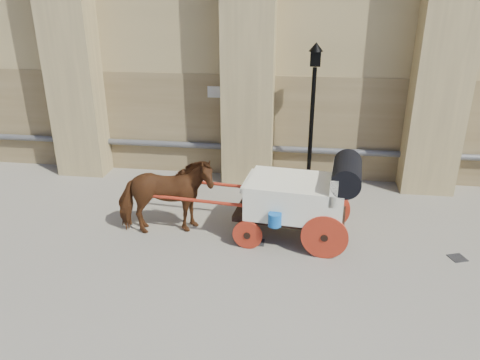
# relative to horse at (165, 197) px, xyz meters

# --- Properties ---
(ground) EXTENTS (90.00, 90.00, 0.00)m
(ground) POSITION_rel_horse_xyz_m (2.47, -0.19, -0.91)
(ground) COLOR #6B6658
(ground) RESTS_ON ground
(horse) EXTENTS (2.34, 1.51, 1.83)m
(horse) POSITION_rel_horse_xyz_m (0.00, 0.00, 0.00)
(horse) COLOR #5B3111
(horse) RESTS_ON ground
(carriage) EXTENTS (4.68, 1.74, 2.00)m
(carriage) POSITION_rel_horse_xyz_m (3.07, 0.12, 0.17)
(carriage) COLOR black
(carriage) RESTS_ON ground
(street_lamp) EXTENTS (0.37, 0.37, 4.00)m
(street_lamp) POSITION_rel_horse_xyz_m (3.23, 3.01, 1.23)
(street_lamp) COLOR black
(street_lamp) RESTS_ON ground
(drain_grate_near) EXTENTS (0.33, 0.33, 0.01)m
(drain_grate_near) POSITION_rel_horse_xyz_m (2.12, -0.18, -0.91)
(drain_grate_near) COLOR black
(drain_grate_near) RESTS_ON ground
(drain_grate_far) EXTENTS (0.41, 0.41, 0.01)m
(drain_grate_far) POSITION_rel_horse_xyz_m (6.38, -0.25, -0.91)
(drain_grate_far) COLOR black
(drain_grate_far) RESTS_ON ground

